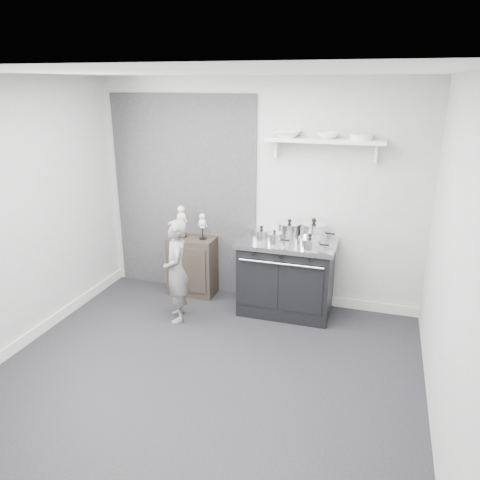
# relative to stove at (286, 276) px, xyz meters

# --- Properties ---
(ground) EXTENTS (4.00, 4.00, 0.00)m
(ground) POSITION_rel_stove_xyz_m (-0.47, -1.48, -0.45)
(ground) COLOR black
(ground) RESTS_ON ground
(room_shell) EXTENTS (4.02, 3.62, 2.71)m
(room_shell) POSITION_rel_stove_xyz_m (-0.56, -1.33, 1.19)
(room_shell) COLOR #ACACAA
(room_shell) RESTS_ON ground
(wall_shelf) EXTENTS (1.30, 0.26, 0.24)m
(wall_shelf) POSITION_rel_stove_xyz_m (0.33, 0.20, 1.56)
(wall_shelf) COLOR silver
(wall_shelf) RESTS_ON room_shell
(stove) EXTENTS (1.12, 0.70, 0.90)m
(stove) POSITION_rel_stove_xyz_m (0.00, 0.00, 0.00)
(stove) COLOR black
(stove) RESTS_ON ground
(side_cabinet) EXTENTS (0.59, 0.34, 0.76)m
(side_cabinet) POSITION_rel_stove_xyz_m (-1.25, 0.13, -0.07)
(side_cabinet) COLOR black
(side_cabinet) RESTS_ON ground
(child) EXTENTS (0.45, 0.52, 1.20)m
(child) POSITION_rel_stove_xyz_m (-1.15, -0.56, 0.15)
(child) COLOR slate
(child) RESTS_ON ground
(pot_front_left) EXTENTS (0.33, 0.24, 0.19)m
(pot_front_left) POSITION_rel_stove_xyz_m (-0.28, -0.11, 0.52)
(pot_front_left) COLOR silver
(pot_front_left) RESTS_ON stove
(pot_back_left) EXTENTS (0.36, 0.27, 0.22)m
(pot_back_left) POSITION_rel_stove_xyz_m (-0.01, 0.15, 0.53)
(pot_back_left) COLOR silver
(pot_back_left) RESTS_ON stove
(pot_back_right) EXTENTS (0.41, 0.32, 0.26)m
(pot_back_right) POSITION_rel_stove_xyz_m (0.28, 0.11, 0.55)
(pot_back_right) COLOR silver
(pot_back_right) RESTS_ON stove
(pot_front_right) EXTENTS (0.34, 0.25, 0.17)m
(pot_front_right) POSITION_rel_stove_xyz_m (0.28, -0.18, 0.51)
(pot_front_right) COLOR silver
(pot_front_right) RESTS_ON stove
(pot_front_center) EXTENTS (0.27, 0.18, 0.17)m
(pot_front_center) POSITION_rel_stove_xyz_m (-0.11, -0.18, 0.52)
(pot_front_center) COLOR silver
(pot_front_center) RESTS_ON stove
(skeleton_full) EXTENTS (0.13, 0.08, 0.47)m
(skeleton_full) POSITION_rel_stove_xyz_m (-1.38, 0.13, 0.54)
(skeleton_full) COLOR beige
(skeleton_full) RESTS_ON side_cabinet
(skeleton_torso) EXTENTS (0.11, 0.07, 0.38)m
(skeleton_torso) POSITION_rel_stove_xyz_m (-1.10, 0.13, 0.50)
(skeleton_torso) COLOR beige
(skeleton_torso) RESTS_ON side_cabinet
(bowl_large) EXTENTS (0.31, 0.31, 0.08)m
(bowl_large) POSITION_rel_stove_xyz_m (-0.09, 0.19, 1.63)
(bowl_large) COLOR white
(bowl_large) RESTS_ON wall_shelf
(bowl_small) EXTENTS (0.22, 0.22, 0.07)m
(bowl_small) POSITION_rel_stove_xyz_m (0.36, 0.19, 1.62)
(bowl_small) COLOR white
(bowl_small) RESTS_ON wall_shelf
(plate_stack) EXTENTS (0.24, 0.24, 0.06)m
(plate_stack) POSITION_rel_stove_xyz_m (0.72, 0.19, 1.62)
(plate_stack) COLOR white
(plate_stack) RESTS_ON wall_shelf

